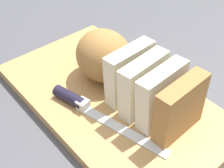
# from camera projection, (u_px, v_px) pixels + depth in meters

# --- Properties ---
(ground_plane) EXTENTS (3.00, 3.00, 0.00)m
(ground_plane) POSITION_uv_depth(u_px,v_px,m) (112.00, 103.00, 0.64)
(ground_plane) COLOR #4C4C51
(cutting_board) EXTENTS (0.48, 0.29, 0.02)m
(cutting_board) POSITION_uv_depth(u_px,v_px,m) (112.00, 99.00, 0.63)
(cutting_board) COLOR tan
(cutting_board) RESTS_ON ground_plane
(bread_loaf) EXTENTS (0.28, 0.12, 0.11)m
(bread_loaf) POSITION_uv_depth(u_px,v_px,m) (127.00, 72.00, 0.59)
(bread_loaf) COLOR #A8753D
(bread_loaf) RESTS_ON cutting_board
(bread_knife) EXTENTS (0.25, 0.09, 0.02)m
(bread_knife) POSITION_uv_depth(u_px,v_px,m) (81.00, 104.00, 0.59)
(bread_knife) COLOR silver
(bread_knife) RESTS_ON cutting_board
(crumb_near_knife) EXTENTS (0.01, 0.01, 0.01)m
(crumb_near_knife) POSITION_uv_depth(u_px,v_px,m) (117.00, 77.00, 0.66)
(crumb_near_knife) COLOR #A8753D
(crumb_near_knife) RESTS_ON cutting_board
(crumb_near_loaf) EXTENTS (0.00, 0.00, 0.00)m
(crumb_near_loaf) POSITION_uv_depth(u_px,v_px,m) (133.00, 94.00, 0.62)
(crumb_near_loaf) COLOR #A8753D
(crumb_near_loaf) RESTS_ON cutting_board
(crumb_stray_left) EXTENTS (0.01, 0.01, 0.01)m
(crumb_stray_left) POSITION_uv_depth(u_px,v_px,m) (126.00, 85.00, 0.64)
(crumb_stray_left) COLOR #A8753D
(crumb_stray_left) RESTS_ON cutting_board
(crumb_stray_right) EXTENTS (0.00, 0.00, 0.00)m
(crumb_stray_right) POSITION_uv_depth(u_px,v_px,m) (88.00, 110.00, 0.59)
(crumb_stray_right) COLOR #A8753D
(crumb_stray_right) RESTS_ON cutting_board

